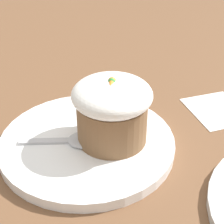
# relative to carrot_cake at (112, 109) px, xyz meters

# --- Properties ---
(ground_plane) EXTENTS (4.00, 4.00, 0.00)m
(ground_plane) POSITION_rel_carrot_cake_xyz_m (0.01, -0.03, -0.06)
(ground_plane) COLOR brown
(dessert_plate) EXTENTS (0.24, 0.24, 0.01)m
(dessert_plate) POSITION_rel_carrot_cake_xyz_m (0.01, -0.03, -0.06)
(dessert_plate) COLOR white
(dessert_plate) RESTS_ON ground_plane
(carrot_cake) EXTENTS (0.11, 0.11, 0.10)m
(carrot_cake) POSITION_rel_carrot_cake_xyz_m (0.00, 0.00, 0.00)
(carrot_cake) COLOR brown
(carrot_cake) RESTS_ON dessert_plate
(spoon) EXTENTS (0.05, 0.12, 0.01)m
(spoon) POSITION_rel_carrot_cake_xyz_m (0.01, -0.04, -0.05)
(spoon) COLOR #B7B7BC
(spoon) RESTS_ON dessert_plate
(paper_napkin) EXTENTS (0.13, 0.12, 0.00)m
(paper_napkin) POSITION_rel_carrot_cake_xyz_m (-0.12, 0.15, -0.06)
(paper_napkin) COLOR white
(paper_napkin) RESTS_ON ground_plane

